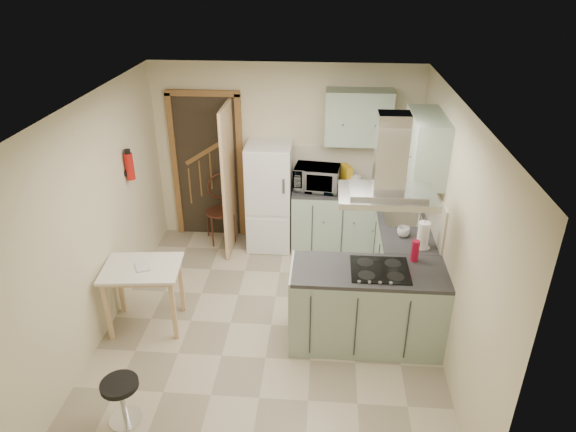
# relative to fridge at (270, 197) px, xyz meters

# --- Properties ---
(floor) EXTENTS (4.20, 4.20, 0.00)m
(floor) POSITION_rel_fridge_xyz_m (0.20, -1.80, -0.75)
(floor) COLOR #BAAC91
(floor) RESTS_ON ground
(ceiling) EXTENTS (4.20, 4.20, 0.00)m
(ceiling) POSITION_rel_fridge_xyz_m (0.20, -1.80, 1.75)
(ceiling) COLOR silver
(ceiling) RESTS_ON back_wall
(back_wall) EXTENTS (3.60, 0.00, 3.60)m
(back_wall) POSITION_rel_fridge_xyz_m (0.20, 0.30, 0.50)
(back_wall) COLOR beige
(back_wall) RESTS_ON floor
(left_wall) EXTENTS (0.00, 4.20, 4.20)m
(left_wall) POSITION_rel_fridge_xyz_m (-1.60, -1.80, 0.50)
(left_wall) COLOR beige
(left_wall) RESTS_ON floor
(right_wall) EXTENTS (0.00, 4.20, 4.20)m
(right_wall) POSITION_rel_fridge_xyz_m (2.00, -1.80, 0.50)
(right_wall) COLOR beige
(right_wall) RESTS_ON floor
(doorway) EXTENTS (1.10, 0.12, 2.10)m
(doorway) POSITION_rel_fridge_xyz_m (-0.90, 0.27, 0.30)
(doorway) COLOR brown
(doorway) RESTS_ON floor
(fridge) EXTENTS (0.60, 0.60, 1.50)m
(fridge) POSITION_rel_fridge_xyz_m (0.00, 0.00, 0.00)
(fridge) COLOR white
(fridge) RESTS_ON floor
(counter_back) EXTENTS (1.08, 0.60, 0.90)m
(counter_back) POSITION_rel_fridge_xyz_m (0.86, 0.00, -0.30)
(counter_back) COLOR #9EB2A0
(counter_back) RESTS_ON floor
(counter_right) EXTENTS (0.60, 1.95, 0.90)m
(counter_right) POSITION_rel_fridge_xyz_m (1.70, -0.68, -0.30)
(counter_right) COLOR #9EB2A0
(counter_right) RESTS_ON floor
(splashback) EXTENTS (1.68, 0.02, 0.50)m
(splashback) POSITION_rel_fridge_xyz_m (1.16, 0.29, 0.40)
(splashback) COLOR beige
(splashback) RESTS_ON counter_back
(wall_cabinet_back) EXTENTS (0.85, 0.35, 0.70)m
(wall_cabinet_back) POSITION_rel_fridge_xyz_m (1.15, 0.12, 1.10)
(wall_cabinet_back) COLOR #9EB2A0
(wall_cabinet_back) RESTS_ON back_wall
(wall_cabinet_right) EXTENTS (0.35, 0.90, 0.70)m
(wall_cabinet_right) POSITION_rel_fridge_xyz_m (1.82, -0.95, 1.10)
(wall_cabinet_right) COLOR #9EB2A0
(wall_cabinet_right) RESTS_ON right_wall
(peninsula) EXTENTS (1.55, 0.65, 0.90)m
(peninsula) POSITION_rel_fridge_xyz_m (1.22, -1.98, -0.30)
(peninsula) COLOR #9EB2A0
(peninsula) RESTS_ON floor
(hob) EXTENTS (0.58, 0.50, 0.01)m
(hob) POSITION_rel_fridge_xyz_m (1.32, -1.98, 0.16)
(hob) COLOR black
(hob) RESTS_ON peninsula
(extractor_hood) EXTENTS (0.90, 0.55, 0.10)m
(extractor_hood) POSITION_rel_fridge_xyz_m (1.32, -1.98, 0.97)
(extractor_hood) COLOR silver
(extractor_hood) RESTS_ON ceiling
(sink) EXTENTS (0.45, 0.40, 0.01)m
(sink) POSITION_rel_fridge_xyz_m (1.70, -0.85, 0.16)
(sink) COLOR silver
(sink) RESTS_ON counter_right
(fire_extinguisher) EXTENTS (0.10, 0.10, 0.32)m
(fire_extinguisher) POSITION_rel_fridge_xyz_m (-1.54, -0.90, 0.75)
(fire_extinguisher) COLOR #B2140F
(fire_extinguisher) RESTS_ON left_wall
(drop_leaf_table) EXTENTS (0.87, 0.68, 0.76)m
(drop_leaf_table) POSITION_rel_fridge_xyz_m (-1.16, -1.89, -0.37)
(drop_leaf_table) COLOR tan
(drop_leaf_table) RESTS_ON floor
(bentwood_chair) EXTENTS (0.52, 0.52, 0.89)m
(bentwood_chair) POSITION_rel_fridge_xyz_m (-0.72, 0.08, -0.31)
(bentwood_chair) COLOR #4D2D19
(bentwood_chair) RESTS_ON floor
(stool) EXTENTS (0.41, 0.41, 0.44)m
(stool) POSITION_rel_fridge_xyz_m (-0.96, -3.21, -0.53)
(stool) COLOR black
(stool) RESTS_ON floor
(microwave) EXTENTS (0.63, 0.46, 0.32)m
(microwave) POSITION_rel_fridge_xyz_m (0.64, -0.04, 0.31)
(microwave) COLOR black
(microwave) RESTS_ON counter_back
(kettle) EXTENTS (0.18, 0.18, 0.21)m
(kettle) POSITION_rel_fridge_xyz_m (1.15, -0.02, 0.26)
(kettle) COLOR silver
(kettle) RESTS_ON counter_back
(cereal_box) EXTENTS (0.17, 0.23, 0.32)m
(cereal_box) POSITION_rel_fridge_xyz_m (1.03, 0.04, 0.31)
(cereal_box) COLOR gold
(cereal_box) RESTS_ON counter_back
(soap_bottle) EXTENTS (0.10, 0.10, 0.21)m
(soap_bottle) POSITION_rel_fridge_xyz_m (1.88, -0.31, 0.25)
(soap_bottle) COLOR #ACABB7
(soap_bottle) RESTS_ON counter_right
(paper_towel) EXTENTS (0.15, 0.15, 0.31)m
(paper_towel) POSITION_rel_fridge_xyz_m (1.81, -1.50, 0.31)
(paper_towel) COLOR white
(paper_towel) RESTS_ON counter_right
(cup) EXTENTS (0.16, 0.16, 0.11)m
(cup) POSITION_rel_fridge_xyz_m (1.64, -1.26, 0.20)
(cup) COLOR white
(cup) RESTS_ON counter_right
(red_bottle) EXTENTS (0.10, 0.10, 0.23)m
(red_bottle) POSITION_rel_fridge_xyz_m (1.69, -1.77, 0.26)
(red_bottle) COLOR #B40F2F
(red_bottle) RESTS_ON peninsula
(book) EXTENTS (0.21, 0.24, 0.09)m
(book) POSITION_rel_fridge_xyz_m (-1.21, -1.93, 0.05)
(book) COLOR #8F2F3E
(book) RESTS_ON drop_leaf_table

